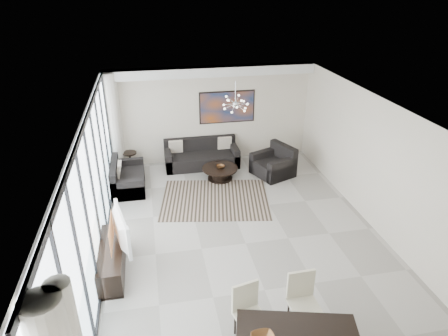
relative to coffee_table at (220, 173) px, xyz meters
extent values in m
cube|color=#A8A39B|center=(-0.01, -3.07, -0.19)|extent=(6.00, 9.00, 0.02)
cube|color=white|center=(-0.01, -3.07, 2.69)|extent=(6.00, 9.00, 0.02)
cube|color=beige|center=(-0.01, 1.42, 1.25)|extent=(6.00, 0.02, 2.90)
cube|color=beige|center=(2.98, -3.07, 1.25)|extent=(0.02, 9.00, 2.90)
cube|color=white|center=(-2.99, -3.07, 1.25)|extent=(0.01, 8.95, 2.85)
cube|color=black|center=(-2.95, -3.07, 2.65)|extent=(0.04, 8.95, 0.10)
cube|color=black|center=(-2.95, -3.07, -0.17)|extent=(0.04, 8.95, 0.06)
cube|color=black|center=(-2.95, -6.07, 1.25)|extent=(0.04, 0.05, 2.88)
cube|color=black|center=(-2.95, -5.07, 1.25)|extent=(0.04, 0.05, 2.88)
cube|color=black|center=(-2.95, -4.07, 1.25)|extent=(0.04, 0.05, 2.88)
cube|color=black|center=(-2.95, -3.07, 1.25)|extent=(0.04, 0.05, 2.88)
cube|color=black|center=(-2.95, -2.07, 1.25)|extent=(0.04, 0.05, 2.88)
cube|color=black|center=(-2.95, -1.07, 1.25)|extent=(0.04, 0.05, 2.88)
cube|color=black|center=(-2.95, -0.07, 1.25)|extent=(0.04, 0.05, 2.88)
cube|color=black|center=(-2.95, 0.93, 1.25)|extent=(0.04, 0.05, 2.88)
cylinder|color=silver|center=(-2.81, 1.08, 1.25)|extent=(0.36, 0.36, 2.85)
cube|color=white|center=(-0.01, 1.23, 2.57)|extent=(5.98, 0.40, 0.26)
cube|color=#A54A16|center=(0.49, 1.40, 1.45)|extent=(1.68, 0.04, 0.98)
cylinder|color=silver|center=(0.29, -0.57, 2.43)|extent=(0.02, 0.02, 0.55)
sphere|color=silver|center=(0.29, -0.57, 2.15)|extent=(0.12, 0.12, 0.12)
cube|color=black|center=(-0.33, -1.10, -0.19)|extent=(3.01, 2.51, 0.01)
cylinder|color=black|center=(0.00, 0.00, 0.13)|extent=(1.00, 1.00, 0.04)
cylinder|color=black|center=(0.00, 0.00, -0.04)|extent=(0.44, 0.44, 0.31)
cylinder|color=black|center=(0.00, 0.00, -0.18)|extent=(0.70, 0.70, 0.03)
imported|color=brown|center=(0.01, -0.02, 0.19)|extent=(0.27, 0.27, 0.08)
cube|color=black|center=(-0.38, 0.95, 0.00)|extent=(2.18, 0.89, 0.40)
cube|color=black|center=(-0.38, 1.30, 0.40)|extent=(2.18, 0.18, 0.40)
cube|color=black|center=(-1.37, 0.95, 0.09)|extent=(0.18, 0.89, 0.57)
cube|color=black|center=(0.62, 0.95, 0.09)|extent=(0.18, 0.89, 0.57)
cube|color=black|center=(-2.51, -0.02, -0.01)|extent=(0.85, 1.51, 0.38)
cube|color=black|center=(-2.85, -0.02, 0.37)|extent=(0.17, 1.51, 0.38)
cube|color=black|center=(-2.51, -0.70, 0.08)|extent=(0.85, 0.17, 0.55)
cube|color=black|center=(-2.51, 0.65, 0.08)|extent=(0.85, 0.17, 0.55)
cube|color=black|center=(1.54, -0.02, 0.01)|extent=(1.27, 1.30, 0.42)
cube|color=black|center=(1.89, 0.12, 0.44)|extent=(0.56, 1.00, 0.42)
cube|color=black|center=(1.38, 0.35, 0.11)|extent=(0.96, 0.54, 0.62)
cube|color=black|center=(1.69, -0.40, 0.11)|extent=(0.96, 0.54, 0.62)
cylinder|color=black|center=(-2.47, 1.08, 0.35)|extent=(0.41, 0.41, 0.04)
cylinder|color=black|center=(-2.47, 1.08, 0.07)|extent=(0.06, 0.06, 0.51)
cylinder|color=black|center=(-2.47, 1.08, -0.18)|extent=(0.29, 0.29, 0.03)
cube|color=black|center=(-2.77, -3.39, 0.06)|extent=(0.47, 1.67, 0.52)
imported|color=gray|center=(-2.61, -3.32, 0.67)|extent=(0.42, 1.19, 0.68)
cube|color=black|center=(-0.05, -6.17, 0.50)|extent=(1.87, 1.25, 0.04)
cube|color=black|center=(-0.71, -5.66, 0.14)|extent=(0.07, 0.07, 0.67)
cube|color=beige|center=(-0.55, -5.50, 0.25)|extent=(0.53, 0.53, 0.06)
cube|color=beige|center=(-0.60, -5.31, 0.50)|extent=(0.44, 0.15, 0.54)
cylinder|color=black|center=(-0.35, -5.63, 0.01)|extent=(0.04, 0.04, 0.41)
cylinder|color=black|center=(-0.76, -5.37, 0.01)|extent=(0.04, 0.04, 0.41)
cube|color=beige|center=(0.34, -5.45, 0.26)|extent=(0.47, 0.47, 0.06)
cube|color=beige|center=(0.34, -5.25, 0.52)|extent=(0.46, 0.06, 0.56)
cylinder|color=black|center=(0.53, -5.62, 0.02)|extent=(0.04, 0.04, 0.43)
cylinder|color=black|center=(0.16, -5.27, 0.02)|extent=(0.04, 0.04, 0.43)
camera|label=1|loc=(-1.83, -9.86, 5.01)|focal=32.00mm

